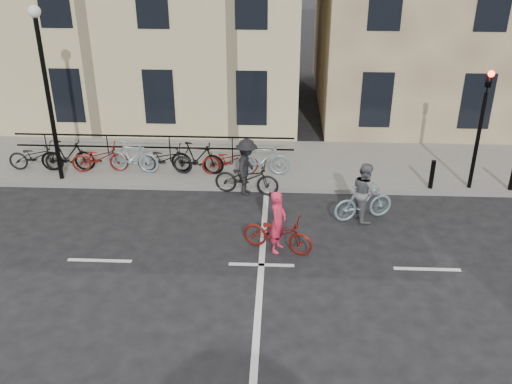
{
  "coord_description": "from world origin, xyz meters",
  "views": [
    {
      "loc": [
        0.42,
        -11.66,
        7.75
      ],
      "look_at": [
        -0.22,
        1.78,
        1.1
      ],
      "focal_mm": 40.0,
      "sensor_mm": 36.0,
      "label": 1
    }
  ],
  "objects_px": {
    "lamp_post": "(45,74)",
    "cyclist_dark": "(247,173)",
    "traffic_light": "(482,115)",
    "cyclist_pink": "(278,230)",
    "cyclist_grey": "(364,197)"
  },
  "relations": [
    {
      "from": "cyclist_pink",
      "to": "cyclist_grey",
      "type": "bearing_deg",
      "value": -34.55
    },
    {
      "from": "traffic_light",
      "to": "lamp_post",
      "type": "bearing_deg",
      "value": 179.73
    },
    {
      "from": "cyclist_dark",
      "to": "lamp_post",
      "type": "bearing_deg",
      "value": 94.23
    },
    {
      "from": "lamp_post",
      "to": "cyclist_pink",
      "type": "height_order",
      "value": "lamp_post"
    },
    {
      "from": "cyclist_dark",
      "to": "cyclist_pink",
      "type": "bearing_deg",
      "value": -153.84
    },
    {
      "from": "traffic_light",
      "to": "lamp_post",
      "type": "relative_size",
      "value": 0.74
    },
    {
      "from": "cyclist_grey",
      "to": "cyclist_dark",
      "type": "bearing_deg",
      "value": 47.9
    },
    {
      "from": "cyclist_grey",
      "to": "cyclist_dark",
      "type": "relative_size",
      "value": 0.88
    },
    {
      "from": "cyclist_pink",
      "to": "cyclist_dark",
      "type": "distance_m",
      "value": 3.33
    },
    {
      "from": "lamp_post",
      "to": "cyclist_dark",
      "type": "relative_size",
      "value": 2.57
    },
    {
      "from": "traffic_light",
      "to": "cyclist_dark",
      "type": "xyz_separation_m",
      "value": [
        -6.8,
        -0.44,
        -1.76
      ]
    },
    {
      "from": "traffic_light",
      "to": "cyclist_pink",
      "type": "distance_m",
      "value": 7.11
    },
    {
      "from": "traffic_light",
      "to": "cyclist_dark",
      "type": "height_order",
      "value": "traffic_light"
    },
    {
      "from": "traffic_light",
      "to": "cyclist_dark",
      "type": "bearing_deg",
      "value": -176.29
    },
    {
      "from": "cyclist_grey",
      "to": "cyclist_dark",
      "type": "distance_m",
      "value": 3.63
    }
  ]
}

